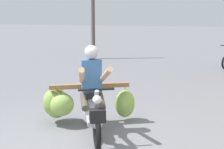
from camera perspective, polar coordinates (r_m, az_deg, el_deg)
The scene contains 2 objects.
motorbike_main_loaded at distance 5.64m, azimuth -5.89°, elevation -4.92°, with size 1.80×1.85×1.58m.
utility_pole at distance 14.73m, azimuth -3.64°, elevation 13.42°, with size 0.18×0.18×5.39m, color brown.
Camera 1 is at (2.15, -3.92, 2.07)m, focal length 48.33 mm.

